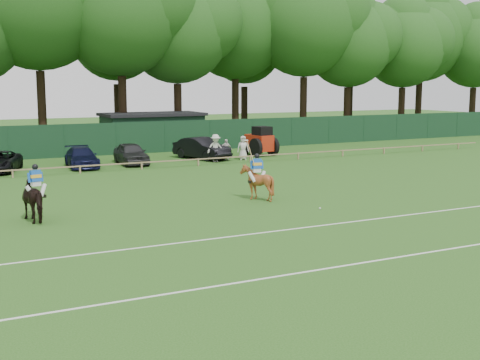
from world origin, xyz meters
TOP-DOWN VIEW (x-y plane):
  - ground at (0.00, 0.00)m, footprint 160.00×160.00m
  - horse_dark at (-7.79, 5.13)m, footprint 1.36×2.31m
  - horse_chestnut at (2.49, 5.11)m, footprint 1.73×1.85m
  - sedan_navy at (-2.22, 20.80)m, footprint 2.23×4.71m
  - hatch_grey at (1.22, 20.89)m, footprint 1.98×4.46m
  - estate_black at (6.75, 21.34)m, footprint 3.11×5.10m
  - spectator_left at (6.97, 19.42)m, footprint 1.30×0.78m
  - spectator_mid at (8.08, 20.02)m, footprint 0.96×0.58m
  - spectator_right at (9.26, 19.59)m, footprint 0.99×0.80m
  - rider_dark at (-7.79, 5.12)m, footprint 0.93×0.45m
  - rider_chestnut at (2.49, 5.10)m, footprint 0.93×0.71m
  - polo_ball at (3.89, 1.75)m, footprint 0.09×0.09m
  - pitch_lines at (0.00, -3.50)m, footprint 60.00×5.10m
  - pitch_rail at (0.00, 18.00)m, footprint 62.10×0.10m
  - perimeter_fence at (0.00, 27.00)m, footprint 92.08×0.08m
  - utility_shed at (6.00, 30.00)m, footprint 8.40×4.40m
  - tree_row at (2.00, 35.00)m, footprint 96.00×12.00m
  - tractor at (11.67, 21.35)m, footprint 2.10×2.88m

SIDE VIEW (x-z plane):
  - ground at x=0.00m, z-range 0.00..0.00m
  - tree_row at x=2.00m, z-range -10.50..10.50m
  - pitch_lines at x=0.00m, z-range 0.00..0.01m
  - polo_ball at x=3.89m, z-range 0.00..0.09m
  - pitch_rail at x=0.00m, z-range 0.20..0.70m
  - sedan_navy at x=-2.22m, z-range 0.00..1.32m
  - hatch_grey at x=1.22m, z-range 0.00..1.49m
  - spectator_mid at x=8.08m, z-range 0.00..1.53m
  - estate_black at x=6.75m, z-range 0.00..1.59m
  - horse_chestnut at x=2.49m, z-range 0.00..1.70m
  - spectator_right at x=9.26m, z-range 0.00..1.75m
  - horse_dark at x=-7.79m, z-range 0.00..1.83m
  - spectator_left at x=6.97m, z-range 0.00..1.96m
  - tractor at x=11.67m, z-range -0.06..2.20m
  - perimeter_fence at x=0.00m, z-range 0.00..2.50m
  - utility_shed at x=6.00m, z-range 0.02..3.06m
  - rider_chestnut at x=2.49m, z-range 0.59..2.64m
  - rider_dark at x=-7.79m, z-range 1.00..2.41m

